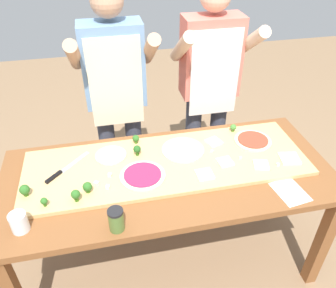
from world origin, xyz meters
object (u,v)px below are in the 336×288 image
(broccoli_floret_back_right, at_px, (233,127))
(sauce_jar, at_px, (116,220))
(pizza_slice_far_right, at_px, (205,174))
(flour_cup, at_px, (19,223))
(pizza_slice_near_right, at_px, (261,165))
(cheese_crumble_a, at_px, (110,175))
(pizza_whole_tomato_red, at_px, (253,140))
(cheese_crumble_e, at_px, (96,184))
(cheese_crumble_d, at_px, (212,151))
(broccoli_floret_center_left, at_px, (136,139))
(cheese_crumble_b, at_px, (278,165))
(cook_right, at_px, (209,81))
(chefs_knife, at_px, (62,171))
(broccoli_floret_front_right, at_px, (87,187))
(broccoli_floret_back_mid, at_px, (76,195))
(pizza_slice_center, at_px, (289,158))
(pizza_slice_far_left, at_px, (214,142))
(pizza_whole_white_garlic, at_px, (111,155))
(broccoli_floret_front_mid, at_px, (137,150))
(prep_table, at_px, (168,185))
(cheese_crumble_f, at_px, (108,187))
(cook_left, at_px, (116,90))
(cheese_crumble_c, at_px, (241,158))
(recipe_note, at_px, (290,192))
(broccoli_floret_center_right, at_px, (25,190))
(pizza_slice_near_left, at_px, (225,162))
(broccoli_floret_back_left, at_px, (44,201))
(pizza_whole_cheese_artichoke, at_px, (183,150))
(pizza_whole_beet_magenta, at_px, (143,175))

(broccoli_floret_back_right, bearing_deg, sauce_jar, -142.22)
(pizza_slice_far_right, bearing_deg, flour_cup, -170.16)
(pizza_slice_near_right, bearing_deg, cheese_crumble_a, 174.03)
(pizza_whole_tomato_red, distance_m, cheese_crumble_e, 1.00)
(cheese_crumble_d, bearing_deg, cheese_crumble_e, -167.81)
(broccoli_floret_center_left, height_order, cheese_crumble_d, broccoli_floret_center_left)
(cheese_crumble_b, height_order, cook_right, cook_right)
(chefs_knife, xyz_separation_m, sauce_jar, (0.26, -0.45, 0.03))
(broccoli_floret_front_right, height_order, cheese_crumble_a, broccoli_floret_front_right)
(broccoli_floret_back_mid, bearing_deg, broccoli_floret_center_left, 50.28)
(pizza_slice_center, distance_m, pizza_slice_far_left, 0.46)
(pizza_whole_white_garlic, distance_m, pizza_slice_far_right, 0.57)
(broccoli_floret_front_mid, bearing_deg, prep_table, -47.63)
(broccoli_floret_back_mid, xyz_separation_m, cheese_crumble_b, (1.12, 0.04, -0.03))
(pizza_slice_far_right, bearing_deg, pizza_slice_center, 3.46)
(cheese_crumble_f, bearing_deg, cook_left, 80.84)
(pizza_slice_near_right, distance_m, broccoli_floret_front_mid, 0.72)
(chefs_knife, relative_size, cheese_crumble_c, 19.86)
(pizza_whole_tomato_red, xyz_separation_m, cheese_crumble_f, (-0.92, -0.24, 0.00))
(pizza_slice_center, bearing_deg, pizza_slice_far_right, -176.54)
(broccoli_floret_back_right, relative_size, recipe_note, 0.27)
(chefs_knife, height_order, broccoli_floret_center_right, broccoli_floret_center_right)
(cheese_crumble_d, height_order, cook_right, cook_right)
(pizza_slice_near_left, bearing_deg, prep_table, 177.92)
(broccoli_floret_back_right, bearing_deg, broccoli_floret_back_left, -159.38)
(broccoli_floret_front_right, distance_m, cheese_crumble_e, 0.07)
(pizza_slice_near_left, height_order, broccoli_floret_back_mid, broccoli_floret_back_mid)
(pizza_slice_near_right, distance_m, broccoli_floret_center_left, 0.76)
(broccoli_floret_back_left, relative_size, flour_cup, 0.52)
(cook_left, bearing_deg, pizza_slice_near_right, -45.69)
(broccoli_floret_back_left, relative_size, recipe_note, 0.27)
(pizza_slice_near_left, xyz_separation_m, cheese_crumble_f, (-0.68, -0.07, 0.00))
(prep_table, distance_m, pizza_slice_near_right, 0.54)
(broccoli_floret_front_mid, xyz_separation_m, broccoli_floret_center_right, (-0.61, -0.22, -0.00))
(pizza_slice_far_right, relative_size, cook_right, 0.05)
(cheese_crumble_b, relative_size, cheese_crumble_f, 0.78)
(cheese_crumble_d, bearing_deg, cook_right, 74.87)
(prep_table, distance_m, broccoli_floret_back_mid, 0.55)
(pizza_slice_near_right, xyz_separation_m, cheese_crumble_e, (-0.93, 0.03, 0.00))
(broccoli_floret_back_mid, bearing_deg, pizza_whole_tomato_red, 15.41)
(broccoli_floret_front_right, bearing_deg, cheese_crumble_c, 6.30)
(pizza_whole_cheese_artichoke, bearing_deg, pizza_whole_beet_magenta, -146.58)
(pizza_slice_far_left, distance_m, cook_left, 0.76)
(broccoli_floret_center_left, xyz_separation_m, cook_left, (-0.08, 0.39, 0.15))
(broccoli_floret_center_left, height_order, cheese_crumble_a, broccoli_floret_center_left)
(broccoli_floret_front_mid, height_order, cheese_crumble_e, broccoli_floret_front_mid)
(chefs_knife, height_order, broccoli_floret_front_mid, broccoli_floret_front_mid)
(pizza_slice_near_left, distance_m, cheese_crumble_e, 0.73)
(cheese_crumble_f, distance_m, flour_cup, 0.45)
(pizza_whole_beet_magenta, relative_size, cheese_crumble_d, 18.55)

